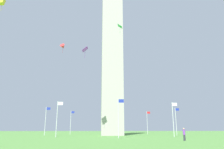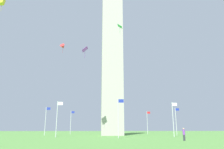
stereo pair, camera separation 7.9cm
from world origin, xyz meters
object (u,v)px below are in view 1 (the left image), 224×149
object	(u,v)px
flagpole_w	(119,116)
person_purple_shirt	(184,134)
obelisk_monument	(112,42)
kite_yellow_box	(2,2)
kite_purple_diamond	(85,50)
kite_red_delta	(63,47)
flagpole_se	(71,121)
flagpole_e	(109,122)
flagpole_n	(176,120)
flagpole_sw	(57,117)
flagpole_nw	(173,117)
kite_green_diamond	(120,26)
flagpole_ne	(147,121)
flagpole_s	(46,120)

from	to	relation	value
flagpole_w	person_purple_shirt	distance (m)	13.04
obelisk_monument	kite_yellow_box	world-z (taller)	obelisk_monument
kite_purple_diamond	kite_red_delta	bearing A→B (deg)	121.78
person_purple_shirt	kite_purple_diamond	size ratio (longest dim) A/B	0.75
person_purple_shirt	flagpole_se	bearing A→B (deg)	-5.94
flagpole_e	flagpole_n	bearing A→B (deg)	-45.00
flagpole_sw	kite_red_delta	world-z (taller)	kite_red_delta
flagpole_e	kite_red_delta	bearing A→B (deg)	-120.32
obelisk_monument	flagpole_e	bearing A→B (deg)	89.78
flagpole_nw	kite_green_diamond	size ratio (longest dim) A/B	3.79
flagpole_w	flagpole_sw	bearing A→B (deg)	157.50
flagpole_sw	kite_purple_diamond	size ratio (longest dim) A/B	3.05
flagpole_ne	flagpole_s	distance (m)	31.49
flagpole_nw	kite_yellow_box	size ratio (longest dim) A/B	2.92
flagpole_sw	person_purple_shirt	distance (m)	25.22
flagpole_w	person_purple_shirt	world-z (taller)	flagpole_w
obelisk_monument	flagpole_s	world-z (taller)	obelisk_monument
flagpole_e	obelisk_monument	bearing A→B (deg)	-90.22
flagpole_sw	kite_red_delta	xyz separation A→B (m)	(-0.88, 6.98, 17.95)
flagpole_sw	flagpole_w	world-z (taller)	same
flagpole_ne	kite_purple_diamond	size ratio (longest dim) A/B	3.05
flagpole_ne	flagpole_nw	world-z (taller)	same
flagpole_n	flagpole_se	xyz separation A→B (m)	(-29.09, 12.05, 0.00)
person_purple_shirt	obelisk_monument	bearing A→B (deg)	-16.25
flagpole_sw	flagpole_nw	distance (m)	24.10
flagpole_ne	flagpole_s	world-z (taller)	same
obelisk_monument	flagpole_se	world-z (taller)	obelisk_monument
kite_red_delta	flagpole_nw	bearing A→B (deg)	-15.61
kite_red_delta	obelisk_monument	bearing A→B (deg)	21.51
flagpole_e	flagpole_w	bearing A→B (deg)	-90.00
kite_purple_diamond	kite_red_delta	world-z (taller)	kite_red_delta
flagpole_n	flagpole_se	size ratio (longest dim) A/B	1.00
obelisk_monument	kite_green_diamond	size ratio (longest dim) A/B	27.25
obelisk_monument	flagpole_n	distance (m)	27.73
obelisk_monument	flagpole_s	distance (m)	27.65
kite_purple_diamond	flagpole_nw	bearing A→B (deg)	9.37
flagpole_se	flagpole_nw	distance (m)	34.08
flagpole_n	kite_yellow_box	distance (m)	48.05
kite_red_delta	flagpole_ne	bearing A→B (deg)	34.42
flagpole_se	kite_red_delta	xyz separation A→B (m)	(-0.88, -17.12, 17.95)
kite_purple_diamond	kite_red_delta	size ratio (longest dim) A/B	0.95
obelisk_monument	flagpole_ne	distance (m)	27.72
flagpole_e	person_purple_shirt	xyz separation A→B (m)	(8.30, -43.66, -3.08)
flagpole_se	kite_yellow_box	distance (m)	41.06
flagpole_w	flagpole_nw	bearing A→B (deg)	22.50
flagpole_se	flagpole_w	bearing A→B (deg)	-67.50
flagpole_s	kite_red_delta	bearing A→B (deg)	-50.99
flagpole_nw	person_purple_shirt	bearing A→B (deg)	-104.43
flagpole_e	flagpole_se	bearing A→B (deg)	-157.50
flagpole_e	flagpole_w	world-z (taller)	same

